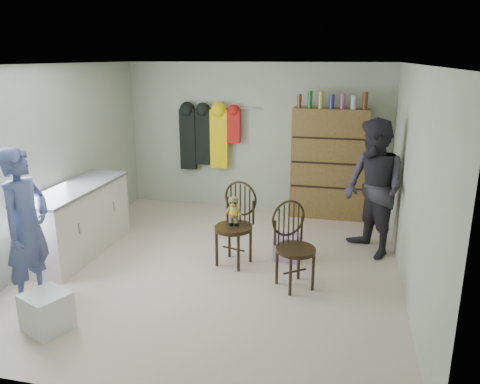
% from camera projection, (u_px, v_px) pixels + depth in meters
% --- Properties ---
extents(ground_plane, '(5.00, 5.00, 0.00)m').
position_uv_depth(ground_plane, '(218.00, 266.00, 5.99)').
color(ground_plane, beige).
rests_on(ground_plane, ground).
extents(room_walls, '(5.00, 5.00, 5.00)m').
position_uv_depth(room_walls, '(227.00, 137.00, 6.05)').
color(room_walls, '#B0BA9C').
rests_on(room_walls, ground).
extents(counter, '(0.64, 1.86, 0.94)m').
position_uv_depth(counter, '(77.00, 220.00, 6.28)').
color(counter, silver).
rests_on(counter, ground).
extents(plastic_tub, '(0.52, 0.51, 0.38)m').
position_uv_depth(plastic_tub, '(47.00, 311.00, 4.57)').
color(plastic_tub, white).
rests_on(plastic_tub, ground).
extents(chair_front, '(0.58, 0.58, 1.07)m').
position_uv_depth(chair_front, '(236.00, 219.00, 5.94)').
color(chair_front, black).
rests_on(chair_front, ground).
extents(chair_far, '(0.63, 0.63, 1.01)m').
position_uv_depth(chair_far, '(293.00, 242.00, 5.35)').
color(chair_far, black).
rests_on(chair_far, ground).
extents(striped_bag, '(0.34, 0.28, 0.34)m').
position_uv_depth(striped_bag, '(287.00, 248.00, 6.14)').
color(striped_bag, pink).
rests_on(striped_bag, ground).
extents(person_left, '(0.41, 0.63, 1.72)m').
position_uv_depth(person_left, '(27.00, 228.00, 4.90)').
color(person_left, '#4C588B').
rests_on(person_left, ground).
extents(person_right, '(1.07, 1.13, 1.83)m').
position_uv_depth(person_right, '(374.00, 189.00, 6.13)').
color(person_right, '#2D2B33').
rests_on(person_right, ground).
extents(dresser, '(1.20, 0.39, 2.07)m').
position_uv_depth(dresser, '(329.00, 163.00, 7.62)').
color(dresser, brown).
rests_on(dresser, ground).
extents(coat_rack, '(1.42, 0.12, 1.09)m').
position_uv_depth(coat_rack, '(207.00, 137.00, 8.05)').
color(coat_rack, '#99999E').
rests_on(coat_rack, ground).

